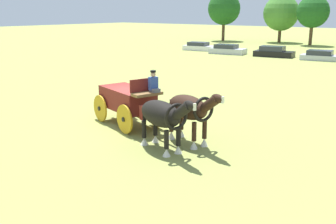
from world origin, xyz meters
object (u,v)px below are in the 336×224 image
parked_vehicle_b (227,50)px  parked_vehicle_d (321,56)px  parked_vehicle_c (273,52)px  parked_vehicle_a (199,47)px  show_wagon (129,100)px  draft_horse_off (163,116)px  draft_horse_near (190,109)px

parked_vehicle_b → parked_vehicle_d: (10.97, 0.73, -0.04)m
parked_vehicle_c → parked_vehicle_d: bearing=0.5°
parked_vehicle_b → parked_vehicle_d: bearing=3.8°
parked_vehicle_a → parked_vehicle_b: (5.05, -1.38, 0.03)m
show_wagon → parked_vehicle_c: 30.63m
draft_horse_off → parked_vehicle_a: size_ratio=0.71×
parked_vehicle_c → parked_vehicle_d: (5.32, 0.05, -0.07)m
show_wagon → parked_vehicle_b: size_ratio=1.30×
draft_horse_near → parked_vehicle_a: 37.30m
show_wagon → parked_vehicle_b: bearing=112.0°
parked_vehicle_b → parked_vehicle_d: 11.00m
parked_vehicle_d → parked_vehicle_c: bearing=-179.5°
parked_vehicle_a → parked_vehicle_b: bearing=-15.2°
draft_horse_near → draft_horse_off: (-0.36, -1.25, -0.05)m
draft_horse_near → parked_vehicle_a: bearing=123.6°
parked_vehicle_b → parked_vehicle_a: bearing=164.8°
parked_vehicle_a → parked_vehicle_b: 5.24m
show_wagon → draft_horse_near: size_ratio=1.91×
draft_horse_near → draft_horse_off: draft_horse_near is taller
draft_horse_off → parked_vehicle_a: draft_horse_off is taller
parked_vehicle_b → draft_horse_near: bearing=-62.4°
parked_vehicle_c → draft_horse_near: bearing=-71.9°
draft_horse_off → parked_vehicle_d: (-4.22, 31.67, -0.91)m
draft_horse_near → parked_vehicle_d: draft_horse_near is taller
parked_vehicle_d → draft_horse_off: bearing=-82.4°
show_wagon → parked_vehicle_d: (-0.89, 30.04, -0.72)m
show_wagon → parked_vehicle_a: show_wagon is taller
draft_horse_near → parked_vehicle_b: size_ratio=0.68×
parked_vehicle_a → parked_vehicle_b: parked_vehicle_b is taller
show_wagon → parked_vehicle_c: size_ratio=1.28×
parked_vehicle_b → parked_vehicle_d: parked_vehicle_b is taller
show_wagon → parked_vehicle_a: bearing=118.9°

